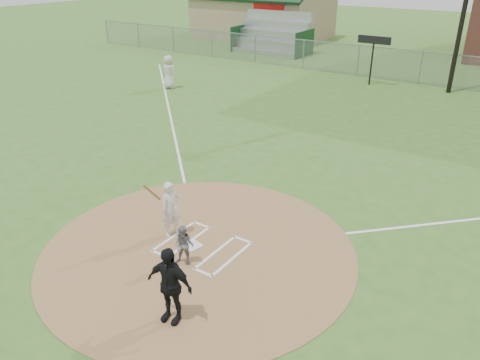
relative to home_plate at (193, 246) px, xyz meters
The scene contains 13 objects.
ground 0.25m from the home_plate, ahead, with size 140.00×140.00×0.00m, color #386322.
dirt_circle 0.25m from the home_plate, ahead, with size 8.40×8.40×0.02m, color #997248.
home_plate is the anchor object (origin of this frame).
foul_line_third 12.53m from the home_plate, 134.33° to the left, with size 0.10×24.00×0.01m, color white.
catcher 0.98m from the home_plate, 64.71° to the right, with size 0.53×0.41×1.10m, color slate.
umpire 2.97m from the home_plate, 60.13° to the right, with size 1.06×0.44×1.81m, color black.
ondeck_player 17.48m from the home_plate, 133.46° to the left, with size 0.95×0.62×1.94m, color silver.
batters_boxes 0.27m from the home_plate, 25.67° to the left, with size 2.08×1.88×0.01m.
batter_at_plate 1.17m from the home_plate, 169.50° to the left, with size 0.63×1.05×1.78m.
outfield_fence 21.99m from the home_plate, 89.37° to the left, with size 56.08×0.08×2.03m.
bleachers 29.15m from the home_plate, 115.99° to the left, with size 6.08×3.20×3.20m.
clubhouse 37.51m from the home_plate, 118.31° to the left, with size 12.20×8.71×6.23m.
scoreboard_sign 20.43m from the home_plate, 96.39° to the left, with size 2.00×0.10×2.93m.
Camera 1 is at (6.78, -8.17, 7.11)m, focal length 35.00 mm.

